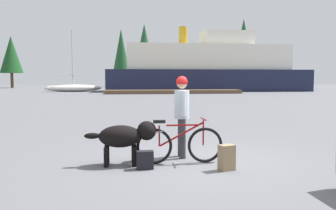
# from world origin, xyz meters

# --- Properties ---
(ground_plane) EXTENTS (160.00, 160.00, 0.00)m
(ground_plane) POSITION_xyz_m (0.00, 0.00, 0.00)
(ground_plane) COLOR slate
(bicycle) EXTENTS (1.77, 0.44, 0.92)m
(bicycle) POSITION_xyz_m (-0.33, -0.24, 0.39)
(bicycle) COLOR black
(bicycle) RESTS_ON ground_plane
(person_cyclist) EXTENTS (0.32, 0.53, 1.78)m
(person_cyclist) POSITION_xyz_m (-0.19, 0.29, 1.08)
(person_cyclist) COLOR #333338
(person_cyclist) RESTS_ON ground_plane
(dog) EXTENTS (1.43, 0.52, 0.88)m
(dog) POSITION_xyz_m (-1.42, -0.22, 0.58)
(dog) COLOR black
(dog) RESTS_ON ground_plane
(backpack) EXTENTS (0.33, 0.28, 0.48)m
(backpack) POSITION_xyz_m (0.47, -0.87, 0.24)
(backpack) COLOR #8C7251
(backpack) RESTS_ON ground_plane
(handbag_pannier) EXTENTS (0.32, 0.18, 0.35)m
(handbag_pannier) POSITION_xyz_m (-1.05, -0.60, 0.17)
(handbag_pannier) COLOR black
(handbag_pannier) RESTS_ON ground_plane
(dock_pier) EXTENTS (15.02, 2.60, 0.40)m
(dock_pier) POSITION_xyz_m (4.02, 31.56, 0.20)
(dock_pier) COLOR brown
(dock_pier) RESTS_ON ground_plane
(ferry_boat) EXTENTS (26.05, 7.60, 8.37)m
(ferry_boat) POSITION_xyz_m (9.53, 38.49, 2.91)
(ferry_boat) COLOR #191E38
(ferry_boat) RESTS_ON ground_plane
(sailboat_moored) EXTENTS (7.15, 2.00, 7.81)m
(sailboat_moored) POSITION_xyz_m (-7.84, 38.39, 0.49)
(sailboat_moored) COLOR silver
(sailboat_moored) RESTS_ON ground_plane
(pine_tree_far_left) EXTENTS (3.84, 3.84, 8.95)m
(pine_tree_far_left) POSITION_xyz_m (-20.76, 57.00, 5.74)
(pine_tree_far_left) COLOR #4C331E
(pine_tree_far_left) RESTS_ON ground_plane
(pine_tree_center) EXTENTS (4.03, 4.03, 11.72)m
(pine_tree_center) POSITION_xyz_m (2.41, 58.82, 7.19)
(pine_tree_center) COLOR #4C331E
(pine_tree_center) RESTS_ON ground_plane
(pine_tree_far_right) EXTENTS (4.11, 4.11, 13.24)m
(pine_tree_far_right) POSITION_xyz_m (21.88, 59.83, 8.29)
(pine_tree_far_right) COLOR #4C331E
(pine_tree_far_right) RESTS_ON ground_plane
(pine_tree_mid_back) EXTENTS (3.47, 3.47, 11.54)m
(pine_tree_mid_back) POSITION_xyz_m (-1.91, 64.60, 7.00)
(pine_tree_mid_back) COLOR #4C331E
(pine_tree_mid_back) RESTS_ON ground_plane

